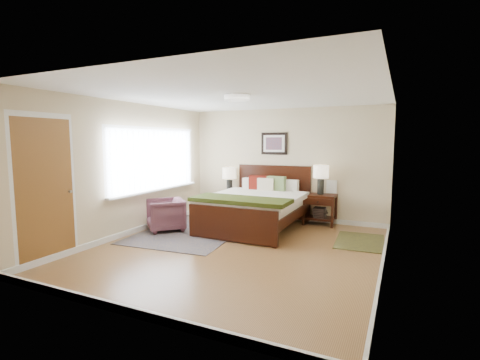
% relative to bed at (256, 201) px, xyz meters
% --- Properties ---
extents(floor, '(5.00, 5.00, 0.00)m').
position_rel_bed_xyz_m(floor, '(0.25, -1.40, -0.55)').
color(floor, olive).
rests_on(floor, ground).
extents(back_wall, '(4.50, 0.04, 2.50)m').
position_rel_bed_xyz_m(back_wall, '(0.25, 1.10, 0.70)').
color(back_wall, beige).
rests_on(back_wall, ground).
extents(front_wall, '(4.50, 0.04, 2.50)m').
position_rel_bed_xyz_m(front_wall, '(0.25, -3.90, 0.70)').
color(front_wall, beige).
rests_on(front_wall, ground).
extents(left_wall, '(0.04, 5.00, 2.50)m').
position_rel_bed_xyz_m(left_wall, '(-2.00, -1.40, 0.70)').
color(left_wall, beige).
rests_on(left_wall, ground).
extents(right_wall, '(0.04, 5.00, 2.50)m').
position_rel_bed_xyz_m(right_wall, '(2.50, -1.40, 0.70)').
color(right_wall, beige).
rests_on(right_wall, ground).
extents(ceiling, '(4.50, 5.00, 0.02)m').
position_rel_bed_xyz_m(ceiling, '(0.25, -1.40, 1.95)').
color(ceiling, white).
rests_on(ceiling, back_wall).
extents(window, '(0.11, 2.72, 1.32)m').
position_rel_bed_xyz_m(window, '(-1.95, -0.70, 0.82)').
color(window, silver).
rests_on(window, left_wall).
extents(door, '(0.06, 1.00, 2.18)m').
position_rel_bed_xyz_m(door, '(-1.98, -3.15, 0.52)').
color(door, silver).
rests_on(door, ground).
extents(ceil_fixture, '(0.44, 0.44, 0.08)m').
position_rel_bed_xyz_m(ceil_fixture, '(0.25, -1.40, 1.91)').
color(ceil_fixture, white).
rests_on(ceil_fixture, ceiling).
extents(bed, '(1.84, 2.24, 1.20)m').
position_rel_bed_xyz_m(bed, '(0.00, 0.00, 0.00)').
color(bed, black).
rests_on(bed, ground).
extents(wall_art, '(0.62, 0.05, 0.50)m').
position_rel_bed_xyz_m(wall_art, '(0.00, 1.07, 1.17)').
color(wall_art, black).
rests_on(wall_art, back_wall).
extents(nightstand_left, '(0.45, 0.41, 0.54)m').
position_rel_bed_xyz_m(nightstand_left, '(-1.04, 0.85, -0.13)').
color(nightstand_left, black).
rests_on(nightstand_left, ground).
extents(nightstand_right, '(0.66, 0.49, 0.65)m').
position_rel_bed_xyz_m(nightstand_right, '(1.12, 0.86, -0.17)').
color(nightstand_right, black).
rests_on(nightstand_right, ground).
extents(lamp_left, '(0.32, 0.32, 0.61)m').
position_rel_bed_xyz_m(lamp_left, '(-1.04, 0.87, 0.41)').
color(lamp_left, black).
rests_on(lamp_left, nightstand_left).
extents(lamp_right, '(0.32, 0.32, 0.61)m').
position_rel_bed_xyz_m(lamp_right, '(1.12, 0.87, 0.52)').
color(lamp_right, black).
rests_on(lamp_right, nightstand_right).
extents(armchair, '(0.97, 0.97, 0.64)m').
position_rel_bed_xyz_m(armchair, '(-1.55, -0.93, -0.24)').
color(armchair, brown).
rests_on(armchair, ground).
extents(rug_persian, '(2.03, 2.71, 0.01)m').
position_rel_bed_xyz_m(rug_persian, '(-1.03, -0.77, -0.55)').
color(rug_persian, '#0C153C').
rests_on(rug_persian, ground).
extents(rug_navy, '(0.87, 1.25, 0.01)m').
position_rel_bed_xyz_m(rug_navy, '(2.05, -0.12, -0.55)').
color(rug_navy, black).
rests_on(rug_navy, ground).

